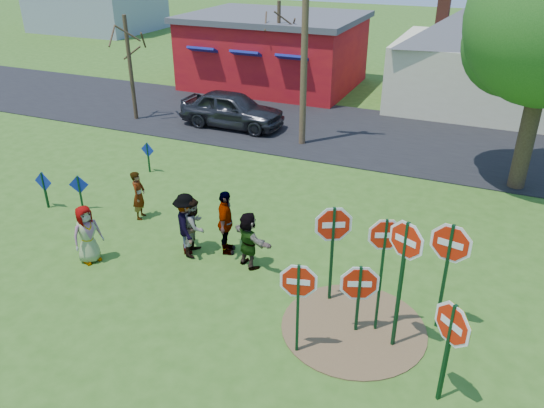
{
  "coord_description": "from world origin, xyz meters",
  "views": [
    {
      "loc": [
        6.49,
        -10.18,
        7.77
      ],
      "look_at": [
        1.53,
        1.33,
        1.4
      ],
      "focal_mm": 35.0,
      "sensor_mm": 36.0,
      "label": 1
    }
  ],
  "objects_px": {
    "person_b": "(139,195)",
    "utility_pole": "(305,33)",
    "stop_sign_a": "(298,289)",
    "suv": "(232,109)",
    "stop_sign_b": "(384,247)",
    "stop_sign_d": "(449,252)",
    "stop_sign_c": "(404,257)",
    "person_a": "(87,234)"
  },
  "relations": [
    {
      "from": "stop_sign_c",
      "to": "stop_sign_d",
      "type": "height_order",
      "value": "stop_sign_c"
    },
    {
      "from": "stop_sign_c",
      "to": "stop_sign_a",
      "type": "bearing_deg",
      "value": -125.45
    },
    {
      "from": "stop_sign_c",
      "to": "person_a",
      "type": "xyz_separation_m",
      "value": [
        -8.08,
        0.09,
        -1.4
      ]
    },
    {
      "from": "person_a",
      "to": "suv",
      "type": "bearing_deg",
      "value": 29.49
    },
    {
      "from": "stop_sign_a",
      "to": "suv",
      "type": "relative_size",
      "value": 0.49
    },
    {
      "from": "person_a",
      "to": "utility_pole",
      "type": "bearing_deg",
      "value": 10.53
    },
    {
      "from": "stop_sign_a",
      "to": "stop_sign_d",
      "type": "height_order",
      "value": "stop_sign_d"
    },
    {
      "from": "stop_sign_a",
      "to": "stop_sign_b",
      "type": "bearing_deg",
      "value": 30.13
    },
    {
      "from": "stop_sign_d",
      "to": "stop_sign_c",
      "type": "bearing_deg",
      "value": -115.98
    },
    {
      "from": "stop_sign_a",
      "to": "stop_sign_d",
      "type": "relative_size",
      "value": 0.83
    },
    {
      "from": "stop_sign_c",
      "to": "suv",
      "type": "distance_m",
      "value": 15.0
    },
    {
      "from": "person_b",
      "to": "utility_pole",
      "type": "distance_m",
      "value": 9.11
    },
    {
      "from": "stop_sign_a",
      "to": "person_a",
      "type": "distance_m",
      "value": 6.4
    },
    {
      "from": "stop_sign_a",
      "to": "person_b",
      "type": "distance_m",
      "value": 7.47
    },
    {
      "from": "stop_sign_a",
      "to": "utility_pole",
      "type": "bearing_deg",
      "value": 95.66
    },
    {
      "from": "stop_sign_b",
      "to": "utility_pole",
      "type": "height_order",
      "value": "utility_pole"
    },
    {
      "from": "stop_sign_d",
      "to": "person_a",
      "type": "relative_size",
      "value": 1.69
    },
    {
      "from": "person_b",
      "to": "utility_pole",
      "type": "bearing_deg",
      "value": -31.5
    },
    {
      "from": "stop_sign_c",
      "to": "suv",
      "type": "bearing_deg",
      "value": 156.67
    },
    {
      "from": "stop_sign_d",
      "to": "suv",
      "type": "height_order",
      "value": "stop_sign_d"
    },
    {
      "from": "stop_sign_a",
      "to": "suv",
      "type": "height_order",
      "value": "stop_sign_a"
    },
    {
      "from": "utility_pole",
      "to": "suv",
      "type": "bearing_deg",
      "value": 167.85
    },
    {
      "from": "stop_sign_c",
      "to": "person_a",
      "type": "distance_m",
      "value": 8.2
    },
    {
      "from": "person_a",
      "to": "suv",
      "type": "distance_m",
      "value": 11.43
    },
    {
      "from": "person_b",
      "to": "stop_sign_c",
      "type": "bearing_deg",
      "value": -123.11
    },
    {
      "from": "stop_sign_a",
      "to": "stop_sign_c",
      "type": "height_order",
      "value": "stop_sign_c"
    },
    {
      "from": "stop_sign_a",
      "to": "utility_pole",
      "type": "height_order",
      "value": "utility_pole"
    },
    {
      "from": "person_b",
      "to": "utility_pole",
      "type": "height_order",
      "value": "utility_pole"
    },
    {
      "from": "stop_sign_c",
      "to": "suv",
      "type": "xyz_separation_m",
      "value": [
        -9.64,
        11.41,
        -1.37
      ]
    },
    {
      "from": "stop_sign_b",
      "to": "stop_sign_d",
      "type": "height_order",
      "value": "stop_sign_b"
    },
    {
      "from": "suv",
      "to": "person_b",
      "type": "bearing_deg",
      "value": -170.69
    },
    {
      "from": "stop_sign_c",
      "to": "suv",
      "type": "height_order",
      "value": "stop_sign_c"
    },
    {
      "from": "person_a",
      "to": "stop_sign_c",
      "type": "bearing_deg",
      "value": -69.01
    },
    {
      "from": "stop_sign_d",
      "to": "suv",
      "type": "relative_size",
      "value": 0.58
    },
    {
      "from": "person_a",
      "to": "stop_sign_d",
      "type": "bearing_deg",
      "value": -62.37
    },
    {
      "from": "stop_sign_a",
      "to": "utility_pole",
      "type": "xyz_separation_m",
      "value": [
        -4.2,
        11.59,
        2.89
      ]
    },
    {
      "from": "stop_sign_b",
      "to": "suv",
      "type": "bearing_deg",
      "value": 106.92
    },
    {
      "from": "person_a",
      "to": "suv",
      "type": "height_order",
      "value": "suv"
    },
    {
      "from": "stop_sign_d",
      "to": "utility_pole",
      "type": "distance_m",
      "value": 12.03
    },
    {
      "from": "stop_sign_b",
      "to": "suv",
      "type": "height_order",
      "value": "stop_sign_b"
    },
    {
      "from": "stop_sign_c",
      "to": "stop_sign_d",
      "type": "xyz_separation_m",
      "value": [
        0.77,
        1.02,
        -0.27
      ]
    },
    {
      "from": "stop_sign_a",
      "to": "stop_sign_d",
      "type": "bearing_deg",
      "value": 23.37
    }
  ]
}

